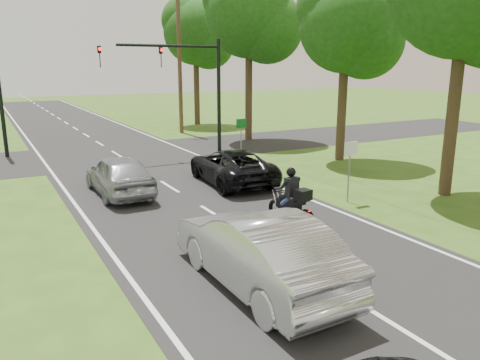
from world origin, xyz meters
name	(u,v)px	position (x,y,z in m)	size (l,w,h in m)	color
ground	(284,258)	(0.00, 0.00, 0.00)	(140.00, 140.00, 0.00)	#2D5217
road	(153,176)	(0.00, 10.00, 0.01)	(8.00, 100.00, 0.01)	black
cross_road	(117,154)	(0.00, 16.00, 0.01)	(60.00, 7.00, 0.01)	black
motorcycle_rider	(292,203)	(1.58, 1.93, 0.70)	(0.62, 2.06, 1.78)	black
dark_suv	(231,166)	(2.44, 7.39, 0.70)	(2.29, 4.97, 1.38)	black
silver_sedan	(259,250)	(-1.36, -1.00, 0.84)	(1.75, 5.02, 1.65)	silver
silver_suv	(119,174)	(-1.99, 7.85, 0.76)	(1.76, 4.38, 1.49)	#9B9DA3
traffic_signal	(186,76)	(3.34, 14.00, 4.14)	(6.38, 0.44, 6.00)	black
signal_pole_far	(0,99)	(-5.20, 18.00, 3.00)	(0.20, 0.20, 6.00)	black
utility_pole_far	(179,59)	(6.20, 22.00, 5.08)	(1.60, 0.28, 10.00)	brown
sign_white	(350,157)	(4.70, 2.98, 1.60)	(0.55, 0.07, 2.12)	slate
sign_green	(241,130)	(4.90, 10.98, 1.60)	(0.55, 0.07, 2.12)	slate
tree_row_c	(353,31)	(9.75, 8.80, 6.23)	(4.80, 4.65, 8.76)	#332316
tree_row_d	(255,18)	(9.10, 16.76, 7.43)	(5.76, 5.58, 10.45)	#332316
tree_row_e	(200,37)	(9.48, 25.78, 6.83)	(5.28, 5.12, 9.61)	#332316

